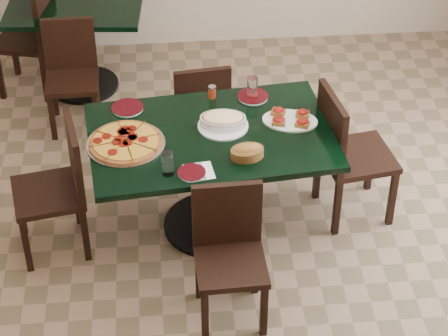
{
  "coord_description": "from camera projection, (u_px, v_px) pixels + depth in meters",
  "views": [
    {
      "loc": [
        -0.36,
        -4.0,
        3.87
      ],
      "look_at": [
        -0.01,
        0.0,
        0.72
      ],
      "focal_mm": 70.0,
      "sensor_mm": 36.0,
      "label": 1
    }
  ],
  "objects": [
    {
      "name": "lasagna_casserole",
      "position": [
        223.0,
        121.0,
        5.36
      ],
      "size": [
        0.31,
        0.31,
        0.09
      ],
      "rotation": [
        0.0,
        0.0,
        -0.1
      ],
      "color": "white",
      "rests_on": "main_table"
    },
    {
      "name": "chair_left",
      "position": [
        60.0,
        182.0,
        5.34
      ],
      "size": [
        0.49,
        0.49,
        0.91
      ],
      "rotation": [
        0.0,
        0.0,
        -1.38
      ],
      "color": "black",
      "rests_on": "floor"
    },
    {
      "name": "side_plate_near",
      "position": [
        192.0,
        173.0,
        5.01
      ],
      "size": [
        0.16,
        0.16,
        0.02
      ],
      "rotation": [
        0.0,
        0.0,
        -0.13
      ],
      "color": "white",
      "rests_on": "main_table"
    },
    {
      "name": "water_glass_a",
      "position": [
        252.0,
        88.0,
        5.6
      ],
      "size": [
        0.07,
        0.07,
        0.15
      ],
      "primitive_type": "cylinder",
      "color": "white",
      "rests_on": "main_table"
    },
    {
      "name": "pepper_shaker",
      "position": [
        212.0,
        92.0,
        5.61
      ],
      "size": [
        0.05,
        0.05,
        0.08
      ],
      "color": "#AB3212",
      "rests_on": "main_table"
    },
    {
      "name": "chair_far",
      "position": [
        201.0,
        108.0,
        6.06
      ],
      "size": [
        0.43,
        0.43,
        0.83
      ],
      "rotation": [
        0.0,
        0.0,
        3.26
      ],
      "color": "black",
      "rests_on": "floor"
    },
    {
      "name": "chair_near",
      "position": [
        229.0,
        247.0,
        4.94
      ],
      "size": [
        0.41,
        0.41,
        0.85
      ],
      "rotation": [
        0.0,
        0.0,
        0.04
      ],
      "color": "black",
      "rests_on": "floor"
    },
    {
      "name": "side_plate_far_r",
      "position": [
        253.0,
        96.0,
        5.64
      ],
      "size": [
        0.2,
        0.2,
        0.03
      ],
      "rotation": [
        0.0,
        0.0,
        0.16
      ],
      "color": "white",
      "rests_on": "main_table"
    },
    {
      "name": "back_chair_near",
      "position": [
        71.0,
        69.0,
        6.48
      ],
      "size": [
        0.39,
        0.39,
        0.82
      ],
      "rotation": [
        0.0,
        0.0,
        0.02
      ],
      "color": "black",
      "rests_on": "floor"
    },
    {
      "name": "floor",
      "position": [
        226.0,
        257.0,
        5.55
      ],
      "size": [
        5.5,
        5.5,
        0.0
      ],
      "primitive_type": "plane",
      "color": "#7F6149",
      "rests_on": "ground"
    },
    {
      "name": "bread_basket",
      "position": [
        247.0,
        152.0,
        5.12
      ],
      "size": [
        0.22,
        0.17,
        0.09
      ],
      "rotation": [
        0.0,
        0.0,
        0.19
      ],
      "color": "brown",
      "rests_on": "main_table"
    },
    {
      "name": "water_glass_b",
      "position": [
        168.0,
        163.0,
        4.97
      ],
      "size": [
        0.07,
        0.07,
        0.15
      ],
      "primitive_type": "cylinder",
      "color": "white",
      "rests_on": "main_table"
    },
    {
      "name": "chair_right",
      "position": [
        346.0,
        149.0,
        5.57
      ],
      "size": [
        0.51,
        0.51,
        0.95
      ],
      "rotation": [
        0.0,
        0.0,
        1.74
      ],
      "color": "black",
      "rests_on": "floor"
    },
    {
      "name": "back_chair_left",
      "position": [
        35.0,
        33.0,
        6.8
      ],
      "size": [
        0.51,
        0.51,
        0.91
      ],
      "rotation": [
        0.0,
        0.0,
        -1.79
      ],
      "color": "black",
      "rests_on": "floor"
    },
    {
      "name": "bruschetta_platter",
      "position": [
        290.0,
        119.0,
        5.41
      ],
      "size": [
        0.4,
        0.32,
        0.05
      ],
      "rotation": [
        0.0,
        0.0,
        -0.27
      ],
      "color": "white",
      "rests_on": "main_table"
    },
    {
      "name": "back_table",
      "position": [
        78.0,
        30.0,
        6.81
      ],
      "size": [
        1.09,
        0.83,
        0.75
      ],
      "rotation": [
        0.0,
        0.0,
        -0.09
      ],
      "color": "black",
      "rests_on": "floor"
    },
    {
      "name": "side_plate_far_l",
      "position": [
        127.0,
        108.0,
        5.53
      ],
      "size": [
        0.21,
        0.21,
        0.02
      ],
      "rotation": [
        0.0,
        0.0,
        -0.22
      ],
      "color": "white",
      "rests_on": "main_table"
    },
    {
      "name": "pepperoni_pizza",
      "position": [
        126.0,
        142.0,
        5.23
      ],
      "size": [
        0.48,
        0.48,
        0.04
      ],
      "rotation": [
        0.0,
        0.0,
        0.22
      ],
      "color": "silver",
      "rests_on": "main_table"
    },
    {
      "name": "napkin_setting",
      "position": [
        199.0,
        172.0,
        5.03
      ],
      "size": [
        0.19,
        0.19,
        0.01
      ],
      "rotation": [
        0.0,
        0.0,
        0.13
      ],
      "color": "white",
      "rests_on": "main_table"
    },
    {
      "name": "main_table",
      "position": [
        211.0,
        158.0,
        5.43
      ],
      "size": [
        1.58,
        1.1,
        0.75
      ],
      "rotation": [
        0.0,
        0.0,
        0.11
      ],
      "color": "black",
      "rests_on": "floor"
    }
  ]
}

